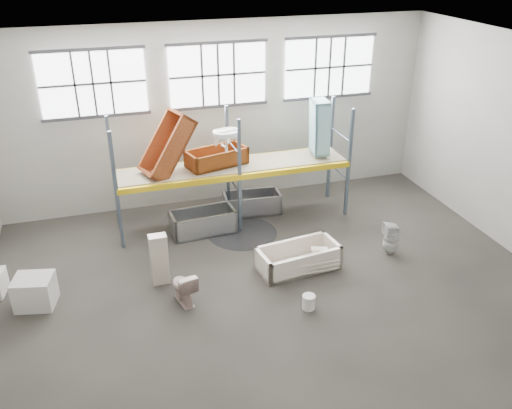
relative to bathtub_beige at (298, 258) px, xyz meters
name	(u,v)px	position (x,y,z in m)	size (l,w,h in m)	color
floor	(276,294)	(-0.79, -0.76, -0.32)	(12.00, 10.00, 0.10)	#47423C
ceiling	(281,54)	(-0.79, -0.76, 4.78)	(12.00, 10.00, 0.10)	silver
wall_back	(218,114)	(-0.79, 4.29, 2.23)	(12.00, 0.10, 5.00)	#9C9B91
wall_front	(422,360)	(-0.79, -5.81, 2.23)	(12.00, 0.10, 5.00)	#A3A196
window_left	(93,84)	(-3.99, 4.18, 3.33)	(2.60, 0.04, 1.60)	white
window_mid	(218,75)	(-0.79, 4.18, 3.33)	(2.60, 0.04, 1.60)	white
window_right	(329,67)	(2.41, 4.18, 3.33)	(2.60, 0.04, 1.60)	white
rack_upright_la	(117,192)	(-3.79, 2.14, 1.23)	(0.08, 0.08, 3.00)	slate
rack_upright_lb	(113,173)	(-3.79, 3.34, 1.23)	(0.08, 0.08, 3.00)	slate
rack_upright_ma	(240,177)	(-0.79, 2.14, 1.23)	(0.08, 0.08, 3.00)	slate
rack_upright_mb	(228,160)	(-0.79, 3.34, 1.23)	(0.08, 0.08, 3.00)	slate
rack_upright_ra	(349,164)	(2.21, 2.14, 1.23)	(0.08, 0.08, 3.00)	slate
rack_upright_rb	(330,148)	(2.21, 3.34, 1.23)	(0.08, 0.08, 3.00)	slate
rack_beam_front	(240,177)	(-0.79, 2.14, 1.23)	(6.00, 0.10, 0.14)	yellow
rack_beam_back	(228,160)	(-0.79, 3.34, 1.23)	(6.00, 0.10, 0.14)	yellow
shelf_deck	(233,165)	(-0.79, 2.74, 1.31)	(5.90, 1.10, 0.03)	gray
wet_patch	(242,233)	(-0.79, 1.94, -0.27)	(1.80, 1.80, 0.00)	black
bathtub_beige	(298,258)	(0.00, 0.00, 0.00)	(1.86, 0.88, 0.55)	beige
cistern_spare	(319,255)	(0.49, -0.05, 0.01)	(0.37, 0.18, 0.36)	#F3E0CF
sink_in_tub	(280,270)	(-0.51, -0.19, -0.11)	(0.41, 0.41, 0.14)	beige
toilet_beige	(183,287)	(-2.75, -0.51, 0.10)	(0.41, 0.73, 0.74)	#C7ABA3
cistern_tall	(159,259)	(-3.11, 0.35, 0.32)	(0.38, 0.25, 1.18)	beige
toilet_white	(391,238)	(2.36, -0.04, 0.14)	(0.37, 0.38, 0.82)	silver
steel_tub_left	(203,222)	(-1.73, 2.29, 0.03)	(1.63, 0.76, 0.60)	#B8BDC1
steel_tub_right	(252,203)	(-0.20, 3.02, 0.01)	(1.54, 0.72, 0.56)	#B1B2B8
rust_tub_flat	(217,157)	(-1.20, 2.84, 1.55)	(1.53, 0.72, 0.43)	brown
rust_tub_tilted	(167,145)	(-2.44, 2.77, 2.02)	(1.72, 0.81, 0.48)	#964A1F
sink_on_shelf	(226,151)	(-1.02, 2.47, 1.82)	(0.66, 0.51, 0.58)	white
blue_tub_upright	(320,127)	(1.57, 2.72, 2.12)	(1.43, 0.67, 0.40)	#88C2CE
bucket	(309,302)	(-0.34, -1.49, -0.12)	(0.27, 0.27, 0.31)	silver
carton_near	(35,291)	(-5.70, 0.28, 0.06)	(0.77, 0.66, 0.66)	beige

